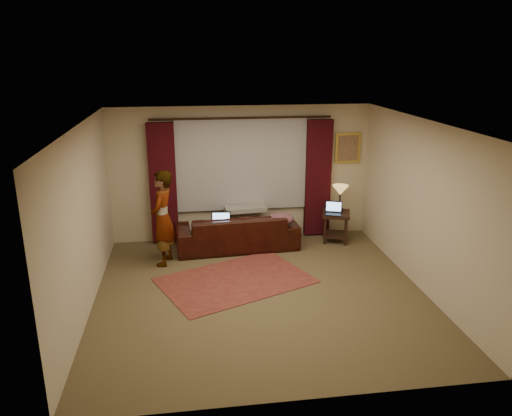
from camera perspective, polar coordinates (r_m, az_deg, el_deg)
The scene contains 20 objects.
floor at distance 7.79m, azimuth 0.53°, elevation -9.75°, with size 5.00×5.00×0.01m, color brown.
ceiling at distance 6.99m, azimuth 0.59°, elevation 9.60°, with size 5.00×5.00×0.02m, color silver.
wall_back at distance 9.67m, azimuth -1.68°, elevation 3.96°, with size 5.00×0.02×2.60m, color beige.
wall_front at distance 5.01m, azimuth 4.94°, elevation -9.36°, with size 5.00×0.02×2.60m, color beige.
wall_left at distance 7.35m, azimuth -19.09°, elevation -1.40°, with size 0.02×5.00×2.60m, color beige.
wall_right at distance 8.04m, azimuth 18.47°, elevation 0.23°, with size 0.02×5.00×2.60m, color beige.
sheer_curtain at distance 9.57m, azimuth -1.65°, elevation 5.04°, with size 2.50×0.05×1.80m, color #A7A6AF.
drape_left at distance 9.55m, azimuth -10.59°, elevation 2.74°, with size 0.50×0.14×2.30m, color #33080E.
drape_right at distance 9.87m, azimuth 7.09°, elevation 3.39°, with size 0.50×0.14×2.30m, color #33080E.
curtain_rod at distance 9.37m, azimuth -1.66°, elevation 10.23°, with size 0.04×0.04×3.40m, color black.
picture_frame at distance 10.00m, azimuth 10.44°, elevation 6.76°, with size 0.50×0.04×0.60m, color gold.
sofa at distance 9.35m, azimuth -2.20°, elevation -1.92°, with size 2.27×0.98×0.92m, color black.
throw_blanket at distance 9.51m, azimuth -1.21°, elevation 1.34°, with size 0.79×0.32×0.09m, color gray.
clothing_pile at distance 9.31m, azimuth 2.80°, elevation -1.31°, with size 0.51×0.39×0.22m, color #764753.
laptop_sofa at distance 9.16m, azimuth -4.06°, elevation -1.50°, with size 0.36×0.39×0.26m, color black, non-canonical shape.
area_rug at distance 8.19m, azimuth -2.37°, elevation -8.26°, with size 2.31×1.54×0.01m, color brown.
end_table at distance 9.83m, azimuth 9.08°, elevation -2.13°, with size 0.52×0.52×0.60m, color black.
tiffany_lamp at distance 9.80m, azimuth 9.57°, elevation 1.14°, with size 0.31×0.31×0.50m, color olive, non-canonical shape.
laptop_table at distance 9.57m, azimuth 8.83°, elevation -0.07°, with size 0.32×0.35×0.23m, color black, non-canonical shape.
person at distance 8.67m, azimuth -10.63°, elevation -1.15°, with size 0.49×0.49×1.67m, color gray.
Camera 1 is at (-1.05, -6.85, 3.55)m, focal length 35.00 mm.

